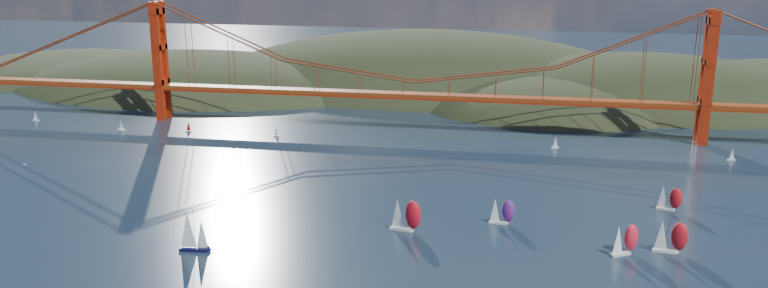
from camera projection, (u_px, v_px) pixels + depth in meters
The scene contains 15 objects.
headlands at pixel (519, 114), 421.30m from camera, with size 725.00×225.00×96.00m.
bridge at pixel (412, 58), 325.06m from camera, with size 552.00×12.00×55.00m.
sloop_navy at pixel (192, 232), 200.10m from camera, with size 8.06×4.80×12.26m.
racer_0 at pixel (405, 214), 214.15m from camera, with size 9.59×5.30×10.75m.
racer_1 at pixel (625, 239), 197.65m from camera, with size 8.22×6.67×9.40m.
racer_2 at pixel (670, 236), 198.94m from camera, with size 8.84×3.95×10.01m.
racer_3 at pixel (669, 198), 231.24m from camera, with size 7.59×3.91×8.53m.
racer_rwb at pixel (501, 211), 219.84m from camera, with size 7.43×2.97×8.59m.
distant_boat_0 at pixel (35, 116), 350.16m from camera, with size 3.00×2.00×4.70m.
distant_boat_1 at pixel (121, 125), 332.25m from camera, with size 3.00×2.00×4.70m.
distant_boat_2 at pixel (188, 126), 330.16m from camera, with size 3.00×2.00×4.70m.
distant_boat_3 at pixel (276, 131), 321.37m from camera, with size 3.00×2.00×4.70m.
distant_boat_4 at pixel (732, 154), 285.45m from camera, with size 3.00×2.00×4.70m.
distant_boat_8 at pixel (555, 143), 302.72m from camera, with size 3.00×2.00×4.70m.
gull at pixel (25, 165), 184.76m from camera, with size 0.90×0.25×0.17m.
Camera 1 is at (47.61, -140.21, 79.52)m, focal length 35.00 mm.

